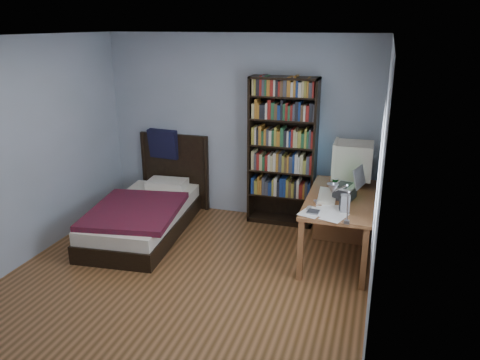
# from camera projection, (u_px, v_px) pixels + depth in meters

# --- Properties ---
(room) EXTENTS (4.20, 4.24, 2.50)m
(room) POSITION_uv_depth(u_px,v_px,m) (177.00, 171.00, 4.51)
(room) COLOR #573719
(room) RESTS_ON ground
(desk) EXTENTS (0.75, 1.48, 0.73)m
(desk) POSITION_uv_depth(u_px,v_px,m) (342.00, 210.00, 5.79)
(desk) COLOR brown
(desk) RESTS_ON floor
(crt_monitor) EXTENTS (0.47, 0.44, 0.53)m
(crt_monitor) POSITION_uv_depth(u_px,v_px,m) (352.00, 161.00, 5.66)
(crt_monitor) COLOR beige
(crt_monitor) RESTS_ON desk
(laptop) EXTENTS (0.37, 0.36, 0.38)m
(laptop) POSITION_uv_depth(u_px,v_px,m) (346.00, 190.00, 5.25)
(laptop) COLOR #2D2D30
(laptop) RESTS_ON desk
(desk_lamp) EXTENTS (0.20, 0.45, 0.53)m
(desk_lamp) POSITION_uv_depth(u_px,v_px,m) (335.00, 192.00, 4.22)
(desk_lamp) COLOR #99999E
(desk_lamp) RESTS_ON desk
(keyboard) EXTENTS (0.23, 0.51, 0.05)m
(keyboard) POSITION_uv_depth(u_px,v_px,m) (327.00, 196.00, 5.31)
(keyboard) COLOR beige
(keyboard) RESTS_ON desk
(speaker) EXTENTS (0.11, 0.11, 0.19)m
(speaker) POSITION_uv_depth(u_px,v_px,m) (345.00, 204.00, 4.88)
(speaker) COLOR gray
(speaker) RESTS_ON desk
(soda_can) EXTENTS (0.07, 0.07, 0.13)m
(soda_can) POSITION_uv_depth(u_px,v_px,m) (335.00, 184.00, 5.56)
(soda_can) COLOR #073718
(soda_can) RESTS_ON desk
(mouse) EXTENTS (0.07, 0.11, 0.04)m
(mouse) POSITION_uv_depth(u_px,v_px,m) (340.00, 186.00, 5.63)
(mouse) COLOR silver
(mouse) RESTS_ON desk
(phone_silver) EXTENTS (0.09, 0.11, 0.02)m
(phone_silver) POSITION_uv_depth(u_px,v_px,m) (317.00, 202.00, 5.15)
(phone_silver) COLOR silver
(phone_silver) RESTS_ON desk
(phone_grey) EXTENTS (0.05, 0.09, 0.02)m
(phone_grey) POSITION_uv_depth(u_px,v_px,m) (309.00, 208.00, 4.97)
(phone_grey) COLOR gray
(phone_grey) RESTS_ON desk
(external_drive) EXTENTS (0.13, 0.13, 0.02)m
(external_drive) POSITION_uv_depth(u_px,v_px,m) (313.00, 212.00, 4.86)
(external_drive) COLOR gray
(external_drive) RESTS_ON desk
(bookshelf) EXTENTS (0.89, 0.30, 1.97)m
(bookshelf) POSITION_uv_depth(u_px,v_px,m) (282.00, 152.00, 6.18)
(bookshelf) COLOR black
(bookshelf) RESTS_ON floor
(bed) EXTENTS (1.24, 2.11, 1.16)m
(bed) POSITION_uv_depth(u_px,v_px,m) (146.00, 212.00, 6.14)
(bed) COLOR black
(bed) RESTS_ON floor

